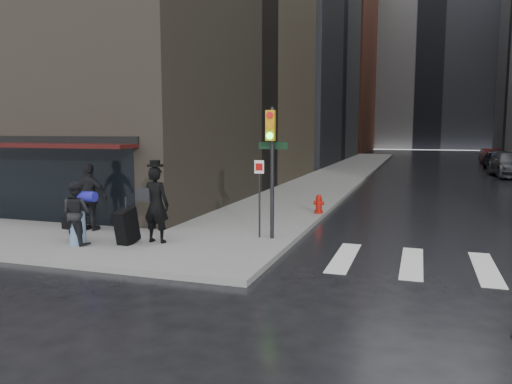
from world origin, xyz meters
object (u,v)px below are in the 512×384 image
at_px(traffic_light, 270,155).
at_px(man_jeans, 77,213).
at_px(man_greycoat, 90,197).
at_px(fire_hydrant, 319,205).
at_px(parked_car_3, 511,165).
at_px(parked_car_4, 498,159).
at_px(parked_car_5, 491,156).
at_px(man_overcoat, 150,208).

bearing_deg(traffic_light, man_jeans, -156.55).
xyz_separation_m(man_greycoat, traffic_light, (5.41, 0.56, 1.32)).
relative_size(traffic_light, fire_hydrant, 5.23).
relative_size(parked_car_3, parked_car_4, 1.17).
bearing_deg(man_jeans, parked_car_4, -103.68).
xyz_separation_m(fire_hydrant, parked_car_4, (9.25, 25.82, 0.35)).
bearing_deg(parked_car_4, parked_car_5, 85.11).
distance_m(traffic_light, fire_hydrant, 5.00).
bearing_deg(man_jeans, parked_car_5, -100.46).
relative_size(man_overcoat, traffic_light, 0.62).
height_order(man_overcoat, traffic_light, traffic_light).
bearing_deg(parked_car_3, parked_car_4, 85.57).
bearing_deg(man_jeans, traffic_light, -144.31).
bearing_deg(fire_hydrant, man_overcoat, -119.06).
bearing_deg(parked_car_4, parked_car_3, -93.27).
xyz_separation_m(traffic_light, parked_car_4, (9.70, 30.38, -1.66)).
xyz_separation_m(parked_car_3, parked_car_4, (0.09, 6.45, 0.00)).
height_order(man_jeans, parked_car_4, man_jeans).
relative_size(man_greycoat, fire_hydrant, 2.91).
height_order(man_jeans, man_greycoat, man_greycoat).
bearing_deg(parked_car_4, man_greycoat, -118.52).
bearing_deg(parked_car_4, man_jeans, -116.16).
distance_m(parked_car_4, parked_car_5, 6.45).
bearing_deg(man_overcoat, traffic_light, -150.13).
bearing_deg(parked_car_5, parked_car_4, -95.83).
bearing_deg(man_greycoat, parked_car_3, -123.40).
xyz_separation_m(fire_hydrant, parked_car_3, (9.16, 19.37, 0.35)).
distance_m(man_overcoat, parked_car_5, 40.37).
distance_m(man_greycoat, traffic_light, 5.60).
distance_m(fire_hydrant, parked_car_4, 27.43).
xyz_separation_m(man_jeans, traffic_light, (4.59, 2.21, 1.48)).
distance_m(man_overcoat, fire_hydrant, 6.89).
relative_size(parked_car_3, parked_car_5, 1.30).
distance_m(man_greycoat, fire_hydrant, 7.82).
bearing_deg(traffic_light, parked_car_5, 72.62).
height_order(traffic_light, fire_hydrant, traffic_light).
relative_size(man_greycoat, parked_car_3, 0.36).
distance_m(traffic_light, parked_car_5, 38.19).
relative_size(man_overcoat, parked_car_5, 0.52).
xyz_separation_m(man_greycoat, parked_car_4, (15.12, 30.94, -0.34)).
xyz_separation_m(man_overcoat, man_greycoat, (-2.53, 0.88, 0.06)).
bearing_deg(man_overcoat, man_jeans, 27.37).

